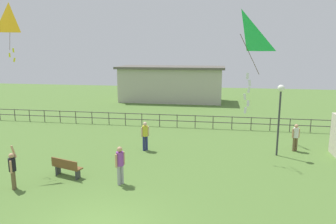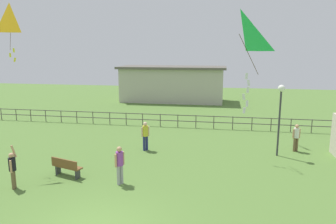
{
  "view_description": "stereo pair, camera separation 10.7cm",
  "coord_description": "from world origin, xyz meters",
  "px_view_note": "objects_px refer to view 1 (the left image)",
  "views": [
    {
      "loc": [
        3.71,
        -8.53,
        5.6
      ],
      "look_at": [
        1.17,
        6.46,
        2.62
      ],
      "focal_mm": 33.77,
      "sensor_mm": 36.0,
      "label": 1
    },
    {
      "loc": [
        3.82,
        -8.51,
        5.6
      ],
      "look_at": [
        1.17,
        6.46,
        2.62
      ],
      "focal_mm": 33.77,
      "sensor_mm": 36.0,
      "label": 2
    }
  ],
  "objects_px": {
    "park_bench": "(66,167)",
    "person_4": "(145,134)",
    "person_1": "(12,168)",
    "kite_1": "(10,21)",
    "lamppost": "(280,104)",
    "person_2": "(120,163)",
    "person_0": "(296,136)",
    "kite_2": "(241,37)"
  },
  "relations": [
    {
      "from": "person_1",
      "to": "kite_1",
      "type": "xyz_separation_m",
      "value": [
        -1.59,
        2.95,
        6.05
      ]
    },
    {
      "from": "park_bench",
      "to": "kite_1",
      "type": "bearing_deg",
      "value": 155.74
    },
    {
      "from": "park_bench",
      "to": "person_4",
      "type": "height_order",
      "value": "person_4"
    },
    {
      "from": "kite_1",
      "to": "kite_2",
      "type": "bearing_deg",
      "value": -19.78
    },
    {
      "from": "park_bench",
      "to": "person_2",
      "type": "height_order",
      "value": "person_2"
    },
    {
      "from": "park_bench",
      "to": "person_4",
      "type": "distance_m",
      "value": 5.05
    },
    {
      "from": "lamppost",
      "to": "kite_2",
      "type": "height_order",
      "value": "kite_2"
    },
    {
      "from": "park_bench",
      "to": "person_2",
      "type": "relative_size",
      "value": 0.93
    },
    {
      "from": "kite_2",
      "to": "park_bench",
      "type": "bearing_deg",
      "value": 162.23
    },
    {
      "from": "lamppost",
      "to": "kite_1",
      "type": "height_order",
      "value": "kite_1"
    },
    {
      "from": "park_bench",
      "to": "person_0",
      "type": "relative_size",
      "value": 1.0
    },
    {
      "from": "park_bench",
      "to": "kite_2",
      "type": "distance_m",
      "value": 9.43
    },
    {
      "from": "person_4",
      "to": "kite_1",
      "type": "bearing_deg",
      "value": -153.03
    },
    {
      "from": "lamppost",
      "to": "person_1",
      "type": "xyz_separation_m",
      "value": [
        -11.34,
        -6.2,
        -1.94
      ]
    },
    {
      "from": "person_0",
      "to": "kite_1",
      "type": "xyz_separation_m",
      "value": [
        -14.06,
        -4.2,
        6.05
      ]
    },
    {
      "from": "person_0",
      "to": "person_4",
      "type": "distance_m",
      "value": 8.46
    },
    {
      "from": "person_4",
      "to": "kite_2",
      "type": "height_order",
      "value": "kite_2"
    },
    {
      "from": "person_1",
      "to": "park_bench",
      "type": "bearing_deg",
      "value": 45.28
    },
    {
      "from": "lamppost",
      "to": "person_4",
      "type": "distance_m",
      "value": 7.48
    },
    {
      "from": "person_0",
      "to": "person_2",
      "type": "height_order",
      "value": "person_2"
    },
    {
      "from": "park_bench",
      "to": "kite_1",
      "type": "height_order",
      "value": "kite_1"
    },
    {
      "from": "person_1",
      "to": "person_2",
      "type": "height_order",
      "value": "person_1"
    },
    {
      "from": "lamppost",
      "to": "person_4",
      "type": "bearing_deg",
      "value": -177.23
    },
    {
      "from": "person_2",
      "to": "park_bench",
      "type": "bearing_deg",
      "value": 171.81
    },
    {
      "from": "lamppost",
      "to": "kite_1",
      "type": "xyz_separation_m",
      "value": [
        -12.93,
        -3.25,
        4.1
      ]
    },
    {
      "from": "kite_1",
      "to": "kite_2",
      "type": "xyz_separation_m",
      "value": [
        10.39,
        -3.74,
        -0.95
      ]
    },
    {
      "from": "person_2",
      "to": "kite_1",
      "type": "bearing_deg",
      "value": 162.79
    },
    {
      "from": "person_1",
      "to": "kite_1",
      "type": "distance_m",
      "value": 6.91
    },
    {
      "from": "person_0",
      "to": "person_4",
      "type": "relative_size",
      "value": 0.94
    },
    {
      "from": "lamppost",
      "to": "kite_1",
      "type": "relative_size",
      "value": 1.44
    },
    {
      "from": "park_bench",
      "to": "person_1",
      "type": "bearing_deg",
      "value": -134.72
    },
    {
      "from": "person_4",
      "to": "person_0",
      "type": "bearing_deg",
      "value": 8.81
    },
    {
      "from": "lamppost",
      "to": "person_4",
      "type": "height_order",
      "value": "lamppost"
    },
    {
      "from": "kite_2",
      "to": "person_1",
      "type": "bearing_deg",
      "value": 174.89
    },
    {
      "from": "lamppost",
      "to": "person_1",
      "type": "bearing_deg",
      "value": -151.34
    },
    {
      "from": "park_bench",
      "to": "person_0",
      "type": "xyz_separation_m",
      "value": [
        10.94,
        5.6,
        0.43
      ]
    },
    {
      "from": "person_4",
      "to": "kite_1",
      "type": "distance_m",
      "value": 8.77
    },
    {
      "from": "lamppost",
      "to": "park_bench",
      "type": "bearing_deg",
      "value": -154.62
    },
    {
      "from": "person_2",
      "to": "kite_2",
      "type": "xyz_separation_m",
      "value": [
        4.63,
        -1.95,
        5.04
      ]
    },
    {
      "from": "person_2",
      "to": "lamppost",
      "type": "bearing_deg",
      "value": 35.09
    },
    {
      "from": "lamppost",
      "to": "park_bench",
      "type": "xyz_separation_m",
      "value": [
        -9.81,
        -4.66,
        -2.38
      ]
    },
    {
      "from": "park_bench",
      "to": "person_2",
      "type": "bearing_deg",
      "value": -8.19
    }
  ]
}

